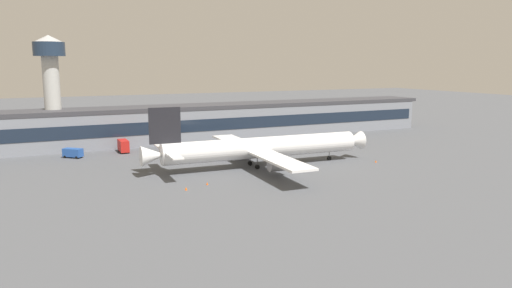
{
  "coord_description": "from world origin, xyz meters",
  "views": [
    {
      "loc": [
        -57.57,
        -97.41,
        24.82
      ],
      "look_at": [
        -7.09,
        8.69,
        5.0
      ],
      "focal_mm": 33.11,
      "sensor_mm": 36.0,
      "label": 1
    }
  ],
  "objects_px": {
    "control_tower": "(51,79)",
    "traffic_cone_1": "(376,161)",
    "traffic_cone_0": "(207,184)",
    "crew_van": "(73,152)",
    "traffic_cone_2": "(186,189)",
    "follow_me_car": "(180,146)",
    "stair_truck": "(123,146)",
    "airliner": "(260,148)"
  },
  "relations": [
    {
      "from": "control_tower",
      "to": "traffic_cone_1",
      "type": "xyz_separation_m",
      "value": [
        73.19,
        -57.52,
        -20.37
      ]
    },
    {
      "from": "control_tower",
      "to": "traffic_cone_0",
      "type": "height_order",
      "value": "control_tower"
    },
    {
      "from": "crew_van",
      "to": "traffic_cone_2",
      "type": "relative_size",
      "value": 8.34
    },
    {
      "from": "follow_me_car",
      "to": "stair_truck",
      "type": "height_order",
      "value": "stair_truck"
    },
    {
      "from": "crew_van",
      "to": "traffic_cone_0",
      "type": "bearing_deg",
      "value": -61.91
    },
    {
      "from": "stair_truck",
      "to": "traffic_cone_0",
      "type": "height_order",
      "value": "stair_truck"
    },
    {
      "from": "traffic_cone_0",
      "to": "traffic_cone_1",
      "type": "height_order",
      "value": "traffic_cone_1"
    },
    {
      "from": "follow_me_car",
      "to": "traffic_cone_0",
      "type": "height_order",
      "value": "follow_me_car"
    },
    {
      "from": "crew_van",
      "to": "traffic_cone_1",
      "type": "relative_size",
      "value": 9.06
    },
    {
      "from": "airliner",
      "to": "follow_me_car",
      "type": "xyz_separation_m",
      "value": [
        -10.86,
        31.64,
        -3.68
      ]
    },
    {
      "from": "traffic_cone_2",
      "to": "follow_me_car",
      "type": "bearing_deg",
      "value": 75.07
    },
    {
      "from": "airliner",
      "to": "traffic_cone_2",
      "type": "xyz_separation_m",
      "value": [
        -22.88,
        -13.45,
        -4.45
      ]
    },
    {
      "from": "control_tower",
      "to": "traffic_cone_1",
      "type": "relative_size",
      "value": 56.4
    },
    {
      "from": "traffic_cone_2",
      "to": "airliner",
      "type": "bearing_deg",
      "value": 30.45
    },
    {
      "from": "stair_truck",
      "to": "traffic_cone_2",
      "type": "bearing_deg",
      "value": -85.33
    },
    {
      "from": "stair_truck",
      "to": "crew_van",
      "type": "xyz_separation_m",
      "value": [
        -13.85,
        -2.23,
        -0.52
      ]
    },
    {
      "from": "traffic_cone_1",
      "to": "traffic_cone_2",
      "type": "relative_size",
      "value": 0.92
    },
    {
      "from": "follow_me_car",
      "to": "traffic_cone_1",
      "type": "bearing_deg",
      "value": -44.85
    },
    {
      "from": "follow_me_car",
      "to": "airliner",
      "type": "bearing_deg",
      "value": -71.06
    },
    {
      "from": "airliner",
      "to": "crew_van",
      "type": "bearing_deg",
      "value": 141.93
    },
    {
      "from": "traffic_cone_0",
      "to": "traffic_cone_2",
      "type": "distance_m",
      "value": 5.69
    },
    {
      "from": "airliner",
      "to": "stair_truck",
      "type": "bearing_deg",
      "value": 128.17
    },
    {
      "from": "traffic_cone_1",
      "to": "traffic_cone_2",
      "type": "bearing_deg",
      "value": -174.29
    },
    {
      "from": "traffic_cone_2",
      "to": "crew_van",
      "type": "bearing_deg",
      "value": 111.39
    },
    {
      "from": "follow_me_car",
      "to": "traffic_cone_1",
      "type": "xyz_separation_m",
      "value": [
        40.09,
        -39.88,
        -0.8
      ]
    },
    {
      "from": "airliner",
      "to": "crew_van",
      "type": "distance_m",
      "value": 51.68
    },
    {
      "from": "stair_truck",
      "to": "crew_van",
      "type": "distance_m",
      "value": 14.04
    },
    {
      "from": "control_tower",
      "to": "follow_me_car",
      "type": "xyz_separation_m",
      "value": [
        33.1,
        -17.64,
        -19.58
      ]
    },
    {
      "from": "control_tower",
      "to": "traffic_cone_2",
      "type": "distance_m",
      "value": 69.24
    },
    {
      "from": "crew_van",
      "to": "airliner",
      "type": "bearing_deg",
      "value": -38.07
    },
    {
      "from": "control_tower",
      "to": "stair_truck",
      "type": "distance_m",
      "value": 29.62
    },
    {
      "from": "traffic_cone_0",
      "to": "traffic_cone_2",
      "type": "bearing_deg",
      "value": -157.46
    },
    {
      "from": "control_tower",
      "to": "follow_me_car",
      "type": "bearing_deg",
      "value": -28.05
    },
    {
      "from": "traffic_cone_2",
      "to": "traffic_cone_0",
      "type": "bearing_deg",
      "value": 22.54
    },
    {
      "from": "traffic_cone_1",
      "to": "traffic_cone_2",
      "type": "height_order",
      "value": "traffic_cone_2"
    },
    {
      "from": "airliner",
      "to": "traffic_cone_1",
      "type": "distance_m",
      "value": 30.7
    },
    {
      "from": "traffic_cone_1",
      "to": "traffic_cone_2",
      "type": "xyz_separation_m",
      "value": [
        -52.12,
        -5.22,
        0.03
      ]
    },
    {
      "from": "follow_me_car",
      "to": "stair_truck",
      "type": "distance_m",
      "value": 16.11
    },
    {
      "from": "follow_me_car",
      "to": "traffic_cone_0",
      "type": "relative_size",
      "value": 8.13
    },
    {
      "from": "control_tower",
      "to": "stair_truck",
      "type": "relative_size",
      "value": 5.54
    },
    {
      "from": "control_tower",
      "to": "traffic_cone_1",
      "type": "height_order",
      "value": "control_tower"
    },
    {
      "from": "stair_truck",
      "to": "traffic_cone_1",
      "type": "height_order",
      "value": "stair_truck"
    }
  ]
}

